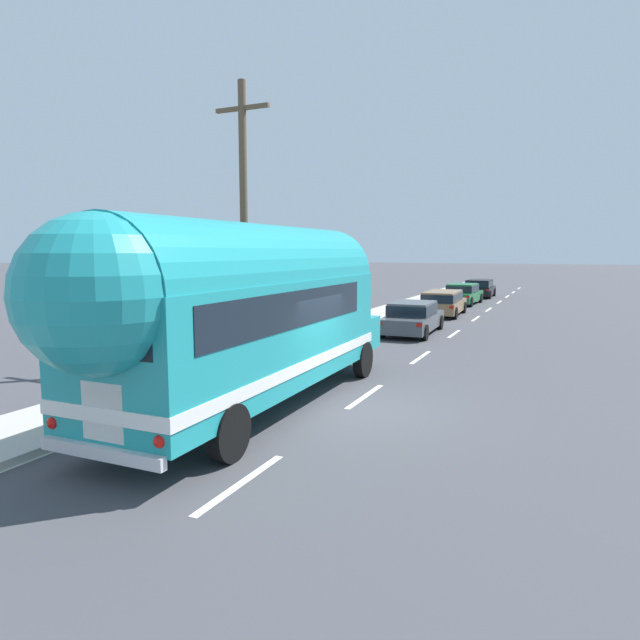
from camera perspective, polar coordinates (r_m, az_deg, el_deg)
ground_plane at (r=12.48m, az=2.85°, el=-9.23°), size 300.00×300.00×0.00m
lane_markings at (r=25.24m, az=8.09°, el=-0.89°), size 3.90×80.00×0.01m
sidewalk_slab at (r=23.37m, az=0.64°, el=-1.29°), size 2.40×90.00×0.15m
utility_pole at (r=16.91m, az=-7.92°, el=10.17°), size 1.80×0.24×8.50m
painted_bus at (r=11.76m, az=-7.88°, el=1.16°), size 2.73×11.36×4.12m
car_lead at (r=23.77m, az=9.63°, el=0.38°), size 2.09×4.87×1.37m
car_second at (r=30.65m, az=12.71°, el=1.91°), size 2.08×4.68×1.37m
car_third at (r=37.63m, az=14.64°, el=2.73°), size 2.07×4.84×1.37m
car_fourth at (r=43.60m, az=16.30°, el=3.30°), size 2.01×4.28×1.37m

